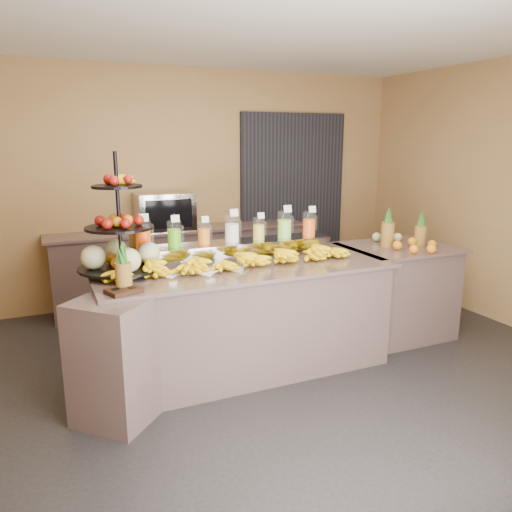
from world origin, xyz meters
TOP-DOWN VIEW (x-y plane):
  - ground at (0.00, 0.00)m, footprint 6.00×6.00m
  - room_envelope at (0.19, 0.79)m, footprint 6.04×5.02m
  - buffet_counter at (-0.12, 0.26)m, footprint 2.75×1.25m
  - right_counter at (1.70, 0.40)m, footprint 1.08×0.88m
  - back_ledge at (0.00, 2.25)m, footprint 3.10×0.55m
  - pitcher_tray at (-0.00, 0.58)m, footprint 1.85×0.30m
  - juice_pitcher_orange_a at (-0.78, 0.58)m, footprint 0.13×0.14m
  - juice_pitcher_green at (-0.52, 0.58)m, footprint 0.12×0.12m
  - juice_pitcher_orange_b at (-0.26, 0.58)m, footprint 0.11×0.11m
  - juice_pitcher_milk at (-0.00, 0.58)m, footprint 0.13×0.13m
  - juice_pitcher_lemon at (0.26, 0.58)m, footprint 0.11×0.11m
  - juice_pitcher_lime at (0.52, 0.58)m, footprint 0.13×0.14m
  - juice_pitcher_orange_c at (0.78, 0.58)m, footprint 0.12×0.13m
  - banana_heap at (-0.07, 0.27)m, footprint 2.13×0.19m
  - fruit_stand at (-0.94, 0.45)m, footprint 0.68×0.68m
  - condiment_caddy at (-1.06, -0.09)m, footprint 0.27×0.23m
  - pineapple_left_a at (-1.05, -0.01)m, footprint 0.12×0.12m
  - pineapple_left_b at (-0.80, 0.77)m, footprint 0.15×0.15m
  - right_fruit_pile at (1.73, 0.29)m, footprint 0.45×0.43m
  - oven_warmer at (-0.20, 2.25)m, footprint 0.65×0.46m

SIDE VIEW (x-z plane):
  - ground at x=0.00m, z-range 0.00..0.00m
  - buffet_counter at x=-0.12m, z-range 0.00..0.93m
  - back_ledge at x=0.00m, z-range 0.00..0.93m
  - right_counter at x=1.70m, z-range 0.00..0.93m
  - condiment_caddy at x=-1.06m, z-range 0.93..0.96m
  - pitcher_tray at x=0.00m, z-range 0.93..1.08m
  - right_fruit_pile at x=1.73m, z-range 0.89..1.12m
  - banana_heap at x=-0.07m, z-range 0.92..1.09m
  - pineapple_left_a at x=-1.05m, z-range 0.88..1.24m
  - pineapple_left_b at x=-0.80m, z-range 0.88..1.31m
  - oven_warmer at x=-0.20m, z-range 0.93..1.36m
  - juice_pitcher_orange_b at x=-0.26m, z-range 1.04..1.30m
  - juice_pitcher_lemon at x=0.26m, z-range 1.04..1.30m
  - fruit_stand at x=-0.94m, z-range 0.69..1.65m
  - juice_pitcher_green at x=-0.52m, z-range 1.03..1.32m
  - juice_pitcher_orange_c at x=0.78m, z-range 1.03..1.33m
  - juice_pitcher_milk at x=0.00m, z-range 1.03..1.34m
  - juice_pitcher_lime at x=0.52m, z-range 1.03..1.35m
  - juice_pitcher_orange_a at x=-0.78m, z-range 1.03..1.35m
  - room_envelope at x=0.19m, z-range 0.47..3.29m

